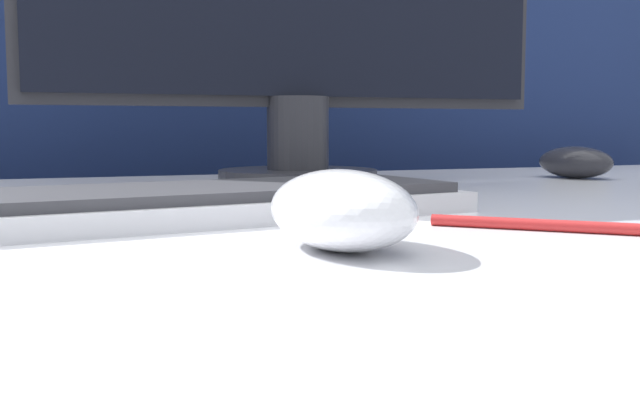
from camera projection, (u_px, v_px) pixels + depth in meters
name	position (u px, v px, depth m)	size (l,w,h in m)	color
partition_panel	(112.00, 201.00, 1.17)	(5.00, 0.03, 1.33)	navy
computer_mouse_near	(342.00, 210.00, 0.42)	(0.08, 0.12, 0.05)	white
keyboard	(185.00, 203.00, 0.56)	(0.46, 0.21, 0.02)	silver
computer_mouse_far	(575.00, 162.00, 1.00)	(0.09, 0.12, 0.04)	#232328
pen	(544.00, 225.00, 0.50)	(0.12, 0.11, 0.01)	red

